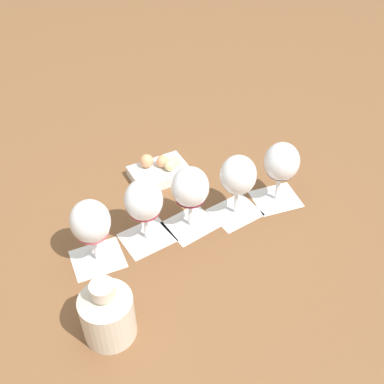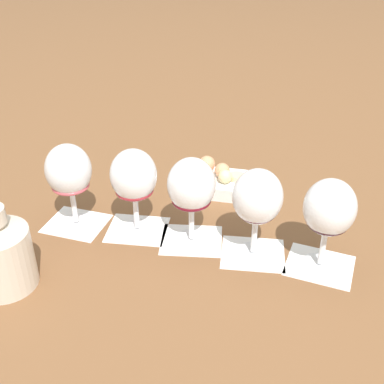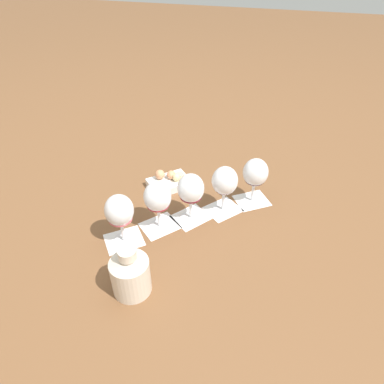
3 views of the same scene
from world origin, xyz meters
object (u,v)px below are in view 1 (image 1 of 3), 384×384
(wine_glass_2, at_px, (191,189))
(ceramic_vase, at_px, (107,313))
(snack_dish, at_px, (160,171))
(wine_glass_4, at_px, (281,165))
(wine_glass_1, at_px, (144,203))
(wine_glass_0, at_px, (91,224))
(wine_glass_3, at_px, (238,178))

(wine_glass_2, height_order, ceramic_vase, wine_glass_2)
(ceramic_vase, relative_size, snack_dish, 0.84)
(wine_glass_4, distance_m, snack_dish, 0.32)
(wine_glass_1, height_order, ceramic_vase, wine_glass_1)
(snack_dish, bearing_deg, wine_glass_0, 173.41)
(wine_glass_4, bearing_deg, wine_glass_2, 129.17)
(wine_glass_2, bearing_deg, ceramic_vase, 168.99)
(wine_glass_3, distance_m, snack_dish, 0.25)
(wine_glass_3, distance_m, wine_glass_4, 0.11)
(wine_glass_2, height_order, wine_glass_4, same)
(wine_glass_0, xyz_separation_m, ceramic_vase, (-0.15, -0.10, -0.05))
(wine_glass_4, relative_size, ceramic_vase, 1.14)
(wine_glass_0, bearing_deg, snack_dish, -6.59)
(ceramic_vase, distance_m, snack_dish, 0.46)
(ceramic_vase, bearing_deg, wine_glass_0, 33.14)
(wine_glass_3, bearing_deg, wine_glass_0, 132.14)
(wine_glass_2, relative_size, wine_glass_4, 1.00)
(wine_glass_0, relative_size, wine_glass_3, 1.00)
(wine_glass_1, xyz_separation_m, wine_glass_2, (0.07, -0.08, -0.00))
(wine_glass_1, distance_m, wine_glass_4, 0.33)
(wine_glass_3, xyz_separation_m, snack_dish, (0.07, 0.22, -0.09))
(ceramic_vase, bearing_deg, wine_glass_3, -21.62)
(wine_glass_1, bearing_deg, ceramic_vase, -175.13)
(wine_glass_1, bearing_deg, wine_glass_3, -51.22)
(wine_glass_2, height_order, wine_glass_3, same)
(snack_dish, bearing_deg, ceramic_vase, -171.73)
(wine_glass_0, xyz_separation_m, wine_glass_4, (0.30, -0.34, -0.00))
(wine_glass_0, bearing_deg, wine_glass_1, -41.67)
(wine_glass_2, height_order, snack_dish, wine_glass_2)
(wine_glass_2, xyz_separation_m, ceramic_vase, (-0.31, 0.06, -0.05))
(wine_glass_4, bearing_deg, wine_glass_3, 131.49)
(wine_glass_0, xyz_separation_m, wine_glass_3, (0.23, -0.25, -0.00))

